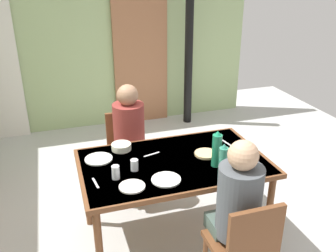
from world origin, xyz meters
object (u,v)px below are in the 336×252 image
(dining_table, at_px, (174,168))
(person_far_diner, at_px, (129,129))
(person_near_diner, at_px, (238,199))
(water_bottle_green_near, at_px, (223,163))
(chair_near_diner, at_px, (245,246))
(chair_far_diner, at_px, (128,149))
(serving_bowl_center, at_px, (121,147))
(water_bottle_green_far, at_px, (217,149))

(dining_table, height_order, person_far_diner, person_far_diner)
(person_near_diner, bearing_deg, water_bottle_green_near, 84.86)
(water_bottle_green_near, bearing_deg, chair_near_diner, -93.53)
(chair_near_diner, height_order, water_bottle_green_near, water_bottle_green_near)
(person_near_diner, bearing_deg, chair_far_diner, 106.38)
(chair_near_diner, distance_m, chair_far_diner, 1.69)
(person_near_diner, height_order, water_bottle_green_near, person_near_diner)
(dining_table, distance_m, chair_near_diner, 0.87)
(water_bottle_green_near, distance_m, serving_bowl_center, 0.95)
(chair_near_diner, xyz_separation_m, water_bottle_green_far, (0.07, 0.64, 0.40))
(dining_table, bearing_deg, water_bottle_green_near, -56.97)
(chair_near_diner, relative_size, person_far_diner, 1.13)
(person_near_diner, bearing_deg, dining_table, 108.12)
(water_bottle_green_near, height_order, serving_bowl_center, water_bottle_green_near)
(dining_table, height_order, chair_near_diner, chair_near_diner)
(chair_far_diner, xyz_separation_m, person_near_diner, (0.44, -1.50, 0.28))
(person_near_diner, xyz_separation_m, water_bottle_green_near, (0.03, 0.30, 0.11))
(chair_far_diner, height_order, water_bottle_green_near, water_bottle_green_near)
(dining_table, height_order, serving_bowl_center, serving_bowl_center)
(person_near_diner, height_order, serving_bowl_center, person_near_diner)
(chair_far_diner, bearing_deg, dining_table, 104.92)
(dining_table, distance_m, water_bottle_green_far, 0.40)
(water_bottle_green_far, bearing_deg, chair_far_diner, 117.49)
(serving_bowl_center, bearing_deg, chair_near_diner, -62.97)
(water_bottle_green_near, bearing_deg, chair_far_diner, 111.25)
(water_bottle_green_far, bearing_deg, serving_bowl_center, 142.55)
(dining_table, xyz_separation_m, person_far_diner, (-0.22, 0.68, 0.10))
(water_bottle_green_far, bearing_deg, chair_near_diner, -96.59)
(chair_far_diner, height_order, water_bottle_green_far, water_bottle_green_far)
(chair_near_diner, xyz_separation_m, chair_far_diner, (-0.44, 1.63, 0.00))
(serving_bowl_center, bearing_deg, water_bottle_green_far, -37.45)
(person_near_diner, relative_size, serving_bowl_center, 4.53)
(chair_far_diner, height_order, person_near_diner, person_near_diner)
(water_bottle_green_near, bearing_deg, water_bottle_green_far, 77.25)
(chair_near_diner, xyz_separation_m, water_bottle_green_near, (0.03, 0.43, 0.40))
(dining_table, height_order, water_bottle_green_far, water_bottle_green_far)
(water_bottle_green_far, bearing_deg, dining_table, 149.90)
(dining_table, relative_size, chair_far_diner, 1.75)
(person_far_diner, height_order, serving_bowl_center, person_far_diner)
(person_near_diner, xyz_separation_m, serving_bowl_center, (-0.59, 1.01, -0.00))
(person_near_diner, bearing_deg, serving_bowl_center, 120.05)
(person_near_diner, relative_size, water_bottle_green_near, 2.57)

